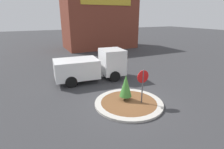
# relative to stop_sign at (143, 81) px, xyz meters

# --- Properties ---
(ground_plane) EXTENTS (120.00, 120.00, 0.00)m
(ground_plane) POSITION_rel_stop_sign_xyz_m (-0.62, 0.35, -1.41)
(ground_plane) COLOR #38383A
(traffic_island) EXTENTS (3.85, 3.85, 0.12)m
(traffic_island) POSITION_rel_stop_sign_xyz_m (-0.62, 0.35, -1.34)
(traffic_island) COLOR #BCB7AD
(traffic_island) RESTS_ON ground_plane
(stop_sign) EXTENTS (0.71, 0.07, 2.03)m
(stop_sign) POSITION_rel_stop_sign_xyz_m (0.00, 0.00, 0.00)
(stop_sign) COLOR #4C4C51
(stop_sign) RESTS_ON ground_plane
(island_shrub) EXTENTS (0.70, 0.70, 1.51)m
(island_shrub) POSITION_rel_stop_sign_xyz_m (-0.65, 0.68, -0.41)
(island_shrub) COLOR brown
(island_shrub) RESTS_ON traffic_island
(utility_truck) EXTENTS (5.41, 2.48, 2.30)m
(utility_truck) POSITION_rel_stop_sign_xyz_m (-1.14, 5.00, -0.27)
(utility_truck) COLOR white
(utility_truck) RESTS_ON ground_plane
(storefront_building) EXTENTS (10.48, 6.07, 7.42)m
(storefront_building) POSITION_rel_stop_sign_xyz_m (5.02, 18.80, 2.31)
(storefront_building) COLOR brown
(storefront_building) RESTS_ON ground_plane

